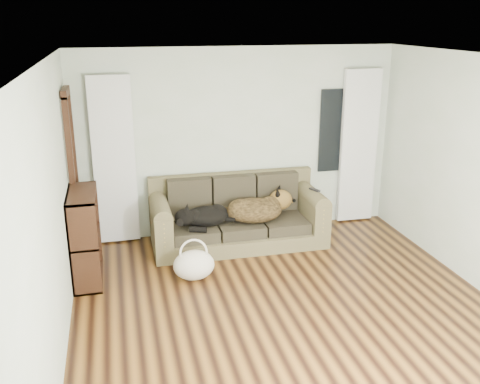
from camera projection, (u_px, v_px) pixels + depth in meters
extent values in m
plane|color=black|center=(293.00, 317.00, 5.56)|extent=(5.00, 5.00, 0.00)
plane|color=white|center=(302.00, 60.00, 4.74)|extent=(5.00, 5.00, 0.00)
cube|color=silver|center=(238.00, 142.00, 7.46)|extent=(4.50, 0.04, 2.60)
cube|color=silver|center=(52.00, 218.00, 4.65)|extent=(0.04, 5.00, 2.60)
cube|color=white|center=(114.00, 161.00, 7.06)|extent=(0.55, 0.08, 2.25)
cube|color=white|center=(358.00, 147.00, 7.83)|extent=(0.55, 0.08, 2.25)
cube|color=black|center=(336.00, 131.00, 7.72)|extent=(0.50, 0.03, 1.20)
cube|color=black|center=(74.00, 179.00, 6.63)|extent=(0.07, 0.60, 2.10)
cube|color=brown|center=(238.00, 213.00, 7.21)|extent=(2.32, 1.00, 0.95)
ellipsoid|color=black|center=(204.00, 216.00, 7.00)|extent=(0.63, 0.46, 0.26)
ellipsoid|color=black|center=(257.00, 210.00, 7.18)|extent=(0.84, 0.64, 0.35)
cube|color=black|center=(315.00, 190.00, 7.26)|extent=(0.12, 0.20, 0.02)
ellipsoid|color=silver|center=(194.00, 267.00, 6.31)|extent=(0.59, 0.52, 0.36)
cube|color=black|center=(85.00, 240.00, 6.22)|extent=(0.37, 0.88, 1.08)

